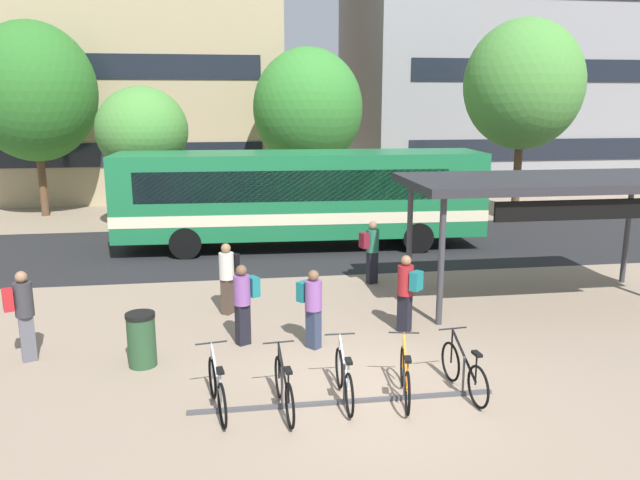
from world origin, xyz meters
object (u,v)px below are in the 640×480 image
Objects in this scene: parked_bicycle_silver_2 at (344,379)px; parked_bicycle_orange_3 at (405,377)px; parked_bicycle_black_4 at (464,372)px; commuter_black_pack_3 at (228,273)px; parked_bicycle_black_1 at (284,389)px; street_tree_1 at (523,85)px; commuter_teal_pack_1 at (312,303)px; street_tree_0 at (34,92)px; trash_bin at (142,339)px; transit_shelter at (550,185)px; city_bus at (303,195)px; parked_bicycle_silver_0 at (217,389)px; commuter_maroon_pack_2 at (371,248)px; commuter_teal_pack_4 at (244,299)px; commuter_red_pack_0 at (23,310)px; commuter_teal_pack_5 at (407,288)px; street_tree_2 at (142,131)px; street_tree_3 at (308,108)px.

parked_bicycle_orange_3 is at bearing -93.57° from parked_bicycle_silver_2.
parked_bicycle_black_4 is (2.05, -0.03, 0.00)m from parked_bicycle_silver_2.
parked_bicycle_black_4 is 6.14m from commuter_black_pack_3.
street_tree_1 is (10.87, 14.67, 5.07)m from parked_bicycle_black_1.
commuter_teal_pack_1 is at bearing 69.45° from commuter_black_pack_3.
street_tree_0 reaches higher than parked_bicycle_black_4.
commuter_black_pack_3 reaches higher than trash_bin.
parked_bicycle_black_1 is 8.58m from transit_shelter.
city_bus is 8.46m from transit_shelter.
parked_bicycle_silver_2 is at bearing -124.30° from street_tree_1.
parked_bicycle_silver_0 is at bearing -76.26° from commuter_teal_pack_1.
transit_shelter is at bearing -42.60° from street_tree_0.
commuter_teal_pack_1 is 3.31m from trash_bin.
commuter_maroon_pack_2 is 17.21m from street_tree_0.
commuter_maroon_pack_2 is (-3.81, 2.15, -1.90)m from transit_shelter.
parked_bicycle_black_1 is 1.06× the size of commuter_teal_pack_1.
street_tree_1 is at bearing 163.91° from commuter_black_pack_3.
city_bus is 8.65m from commuter_teal_pack_4.
commuter_red_pack_0 is (-3.62, 2.55, 0.64)m from parked_bicycle_silver_0.
commuter_teal_pack_4 reaches higher than parked_bicycle_orange_3.
transit_shelter is 4.07× the size of commuter_teal_pack_5.
city_bus is 1.76× the size of transit_shelter.
parked_bicycle_silver_0 is 4.47m from commuter_red_pack_0.
commuter_teal_pack_4 is 0.21× the size of street_tree_1.
street_tree_0 is at bearing -6.47° from commuter_teal_pack_5.
commuter_maroon_pack_2 is (4.04, 6.62, 0.61)m from parked_bicycle_silver_0.
transit_shelter is 14.81m from street_tree_2.
trash_bin is at bearing -69.72° from street_tree_0.
commuter_teal_pack_5 reaches higher than commuter_teal_pack_4.
parked_bicycle_silver_0 is at bearing 93.16° from parked_bicycle_silver_2.
street_tree_2 is (-10.64, 10.27, 0.88)m from transit_shelter.
street_tree_3 is at bearing -1.62° from street_tree_0.
parked_bicycle_black_4 is 6.31m from transit_shelter.
city_bus is 7.04× the size of parked_bicycle_black_1.
commuter_teal_pack_1 reaches higher than parked_bicycle_black_4.
trash_bin is at bearing -35.29° from commuter_red_pack_0.
commuter_teal_pack_4 is at bearing 5.77° from parked_bicycle_black_1.
parked_bicycle_silver_2 is at bearing 91.67° from commuter_teal_pack_4.
commuter_black_pack_3 reaches higher than commuter_teal_pack_1.
parked_bicycle_silver_2 is at bearing 55.82° from commuter_black_pack_3.
street_tree_1 is (9.20, 3.41, 3.68)m from city_bus.
parked_bicycle_silver_2 and parked_bicycle_orange_3 have the same top height.
parked_bicycle_silver_0 is at bearing -129.39° from street_tree_1.
commuter_black_pack_3 is 1.01× the size of commuter_teal_pack_4.
commuter_teal_pack_1 is 1.39m from commuter_teal_pack_4.
trash_bin is (-1.41, 2.00, 0.13)m from parked_bicycle_silver_0.
transit_shelter is (5.78, 4.41, 2.51)m from parked_bicycle_silver_2.
commuter_teal_pack_1 is at bearing 38.42° from parked_bicycle_orange_3.
parked_bicycle_silver_0 is 15.38m from street_tree_2.
street_tree_2 is (-3.31, 11.94, 2.80)m from commuter_teal_pack_4.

